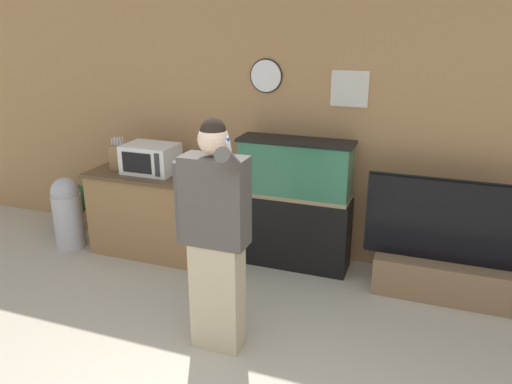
% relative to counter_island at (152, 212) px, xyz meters
% --- Properties ---
extents(wall_back_paneled, '(10.00, 0.08, 2.60)m').
position_rel_counter_island_xyz_m(wall_back_paneled, '(1.76, 0.52, 0.86)').
color(wall_back_paneled, '#A87A4C').
rests_on(wall_back_paneled, ground_plane).
extents(counter_island, '(1.27, 0.65, 0.89)m').
position_rel_counter_island_xyz_m(counter_island, '(0.00, 0.00, 0.00)').
color(counter_island, olive).
rests_on(counter_island, ground_plane).
extents(microwave, '(0.53, 0.40, 0.29)m').
position_rel_counter_island_xyz_m(microwave, '(0.02, 0.01, 0.59)').
color(microwave, white).
rests_on(microwave, counter_island).
extents(knife_block, '(0.15, 0.10, 0.35)m').
position_rel_counter_island_xyz_m(knife_block, '(-0.36, -0.03, 0.58)').
color(knife_block, olive).
rests_on(knife_block, counter_island).
extents(aquarium_on_stand, '(1.12, 0.35, 1.31)m').
position_rel_counter_island_xyz_m(aquarium_on_stand, '(1.50, 0.21, 0.21)').
color(aquarium_on_stand, black).
rests_on(aquarium_on_stand, ground_plane).
extents(tv_on_stand, '(1.50, 0.40, 1.10)m').
position_rel_counter_island_xyz_m(tv_on_stand, '(2.97, 0.08, -0.13)').
color(tv_on_stand, brown).
rests_on(tv_on_stand, ground_plane).
extents(person_standing, '(0.56, 0.42, 1.77)m').
position_rel_counter_island_xyz_m(person_standing, '(1.34, -1.29, 0.48)').
color(person_standing, '#BCAD89').
rests_on(person_standing, ground_plane).
extents(potted_plant, '(0.40, 0.40, 0.56)m').
position_rel_counter_island_xyz_m(potted_plant, '(-1.24, 0.20, -0.12)').
color(potted_plant, '#B2A899').
rests_on(potted_plant, ground_plane).
extents(trash_bin, '(0.31, 0.31, 0.79)m').
position_rel_counter_island_xyz_m(trash_bin, '(-0.93, -0.22, -0.04)').
color(trash_bin, '#B7B7BC').
rests_on(trash_bin, ground_plane).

